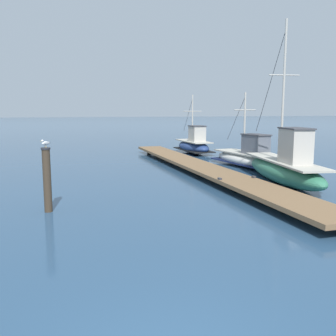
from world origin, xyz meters
TOP-DOWN VIEW (x-y plane):
  - floating_dock at (6.77, 14.32)m, footprint 2.85×22.40m
  - fishing_boat_0 at (9.24, 10.27)m, footprint 3.10×7.39m
  - fishing_boat_1 at (10.40, 15.36)m, footprint 2.01×5.87m
  - fishing_boat_2 at (10.27, 23.09)m, footprint 1.75×4.77m
  - mooring_piling at (-1.18, 8.78)m, footprint 0.30×0.30m
  - perched_seagull at (-1.18, 8.79)m, footprint 0.32×0.29m

SIDE VIEW (x-z plane):
  - floating_dock at x=6.77m, z-range 0.10..0.63m
  - fishing_boat_1 at x=10.40m, z-range -1.61..2.79m
  - fishing_boat_2 at x=10.27m, z-range -1.61..2.94m
  - fishing_boat_0 at x=9.24m, z-range -2.92..4.45m
  - mooring_piling at x=-1.18m, z-range 0.04..2.18m
  - perched_seagull at x=-1.18m, z-range 2.15..2.42m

